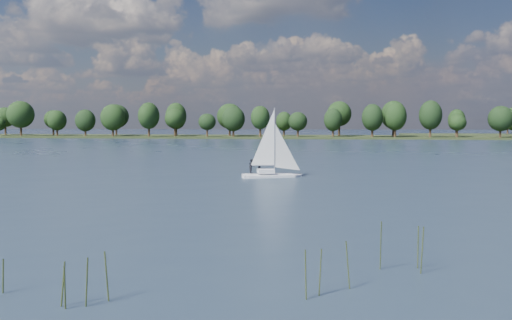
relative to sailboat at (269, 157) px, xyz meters
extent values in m
plane|color=#233342|center=(-3.48, 61.46, -2.58)|extent=(700.00, 700.00, 0.00)
cube|color=black|center=(-3.48, 173.46, -2.58)|extent=(660.00, 40.00, 1.50)
cube|color=silver|center=(0.10, 0.00, -2.58)|extent=(7.25, 4.37, 0.83)
cube|color=silver|center=(0.10, 0.00, -1.75)|extent=(2.37, 1.90, 0.52)
cylinder|color=silver|center=(0.10, 0.00, 2.12)|extent=(0.12, 0.12, 8.25)
imported|color=black|center=(-1.24, 0.35, -1.14)|extent=(0.57, 0.73, 1.78)
imported|color=black|center=(-2.20, -0.11, -1.14)|extent=(0.96, 1.06, 1.78)
cylinder|color=#283316|center=(10.23, -44.79, -1.50)|extent=(3.20, 3.20, 2.25)
cylinder|color=#283316|center=(-2.42, -49.96, -1.70)|extent=(3.20, 3.20, 1.85)
cylinder|color=#283316|center=(6.53, -47.84, -1.71)|extent=(3.20, 3.20, 1.83)
camera|label=1|loc=(6.80, -71.57, 4.57)|focal=40.00mm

